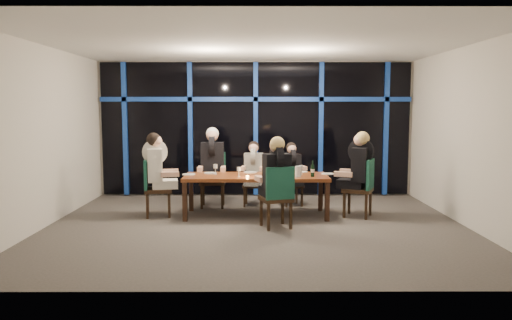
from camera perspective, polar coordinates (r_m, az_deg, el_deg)
The scene contains 29 objects.
room at distance 8.19m, azimuth 0.01°, elevation 6.35°, with size 7.04×7.00×3.02m.
window_wall at distance 11.13m, azimuth 0.02°, elevation 3.82°, with size 6.86×0.43×2.94m.
dining_table at distance 9.09m, azimuth -0.00°, elevation -2.18°, with size 2.60×1.00×0.75m.
chair_far_left at distance 10.03m, azimuth -4.96°, elevation -1.88°, with size 0.51×0.51×1.08m.
chair_far_mid at distance 10.11m, azimuth -0.24°, elevation -2.40°, with size 0.45×0.45×0.89m.
chair_far_right at distance 10.17m, azimuth 3.96°, elevation -2.42°, with size 0.49×0.49×0.87m.
chair_end_left at distance 9.25m, azimuth -11.71°, elevation -2.79°, with size 0.56×0.56×1.04m.
chair_end_right at distance 9.19m, azimuth 12.14°, elevation -2.79°, with size 0.65×0.65×1.06m.
chair_near_mid at distance 8.14m, azimuth 2.50°, elevation -3.91°, with size 0.60×0.60×1.03m.
diner_far_left at distance 9.89m, azimuth -5.01°, elevation 0.50°, with size 0.54×0.67×1.05m.
diner_far_mid at distance 9.99m, azimuth -0.29°, elevation -0.44°, with size 0.47×0.58×0.87m.
diner_far_right at distance 10.06m, azimuth 4.11°, elevation -0.52°, with size 0.50×0.59×0.85m.
diner_end_left at distance 9.19m, azimuth -11.22°, elevation -0.24°, with size 0.69×0.57×1.01m.
diner_end_right at distance 9.16m, azimuth 11.64°, elevation -0.18°, with size 0.73×0.66×1.03m.
diner_near_mid at distance 8.16m, azimuth 2.30°, elevation -0.99°, with size 0.61×0.70×1.00m.
plate_far_left at distance 9.36m, azimuth -5.24°, elevation -1.49°, with size 0.24×0.24×0.01m, color white.
plate_far_mid at distance 9.44m, azimuth -0.64°, elevation -1.40°, with size 0.24×0.24×0.01m, color white.
plate_far_right at distance 9.54m, azimuth 5.20°, elevation -1.35°, with size 0.24×0.24×0.01m, color white.
plate_end_left at distance 9.23m, azimuth -7.69°, elevation -1.63°, with size 0.24×0.24×0.01m, color white.
plate_end_right at distance 9.31m, azimuth 7.90°, elevation -1.57°, with size 0.24×0.24×0.01m, color white.
plate_near_mid at distance 8.72m, azimuth 1.04°, elevation -2.03°, with size 0.24×0.24×0.01m, color white.
wine_bottle at distance 8.93m, azimuth 6.49°, elevation -1.19°, with size 0.07×0.07×0.30m.
water_pitcher at distance 8.86m, azimuth 4.83°, elevation -1.33°, with size 0.12×0.11×0.20m.
tea_light at distance 8.80m, azimuth -0.98°, elevation -1.89°, with size 0.05×0.05×0.03m, color #F0A248.
wine_glass_a at distance 8.89m, azimuth -1.99°, elevation -1.11°, with size 0.07×0.07×0.17m.
wine_glass_b at distance 9.12m, azimuth 1.18°, elevation -0.96°, with size 0.06×0.06×0.16m.
wine_glass_c at distance 8.99m, azimuth 2.84°, elevation -0.95°, with size 0.07×0.07×0.19m.
wine_glass_d at distance 9.22m, azimuth -4.66°, elevation -0.80°, with size 0.07×0.07×0.19m.
wine_glass_e at distance 9.16m, azimuth 5.16°, elevation -0.91°, with size 0.07×0.07×0.17m.
Camera 1 is at (-0.03, -8.19, 1.97)m, focal length 35.00 mm.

